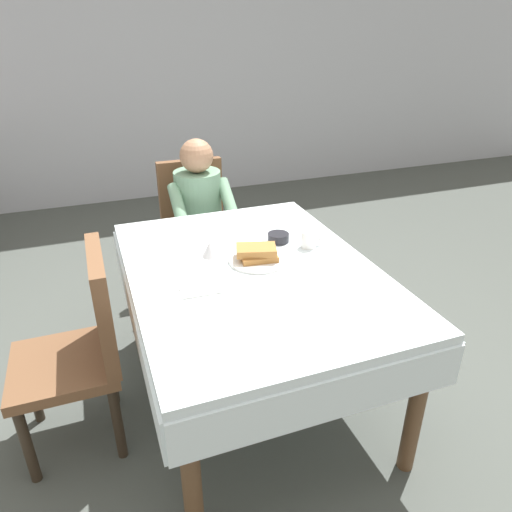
{
  "coord_description": "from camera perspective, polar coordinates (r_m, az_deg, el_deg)",
  "views": [
    {
      "loc": [
        -0.64,
        -1.78,
        1.75
      ],
      "look_at": [
        0.03,
        0.02,
        0.79
      ],
      "focal_mm": 32.73,
      "sensor_mm": 36.0,
      "label": 1
    }
  ],
  "objects": [
    {
      "name": "bowl_butter",
      "position": [
        2.4,
        2.75,
        2.27
      ],
      "size": [
        0.11,
        0.11,
        0.04
      ],
      "primitive_type": "cylinder",
      "color": "black",
      "rests_on": "dining_table_main"
    },
    {
      "name": "fork_left_of_plate",
      "position": [
        2.14,
        -4.35,
        -1.56
      ],
      "size": [
        0.02,
        0.18,
        0.0
      ],
      "primitive_type": "cube",
      "rotation": [
        0.0,
        0.0,
        1.51
      ],
      "color": "silver",
      "rests_on": "dining_table_main"
    },
    {
      "name": "dining_table_main",
      "position": [
        2.19,
        -0.45,
        -3.57
      ],
      "size": [
        1.12,
        1.52,
        0.74
      ],
      "color": "silver",
      "rests_on": "ground"
    },
    {
      "name": "knife_right_of_plate",
      "position": [
        2.26,
        4.91,
        0.01
      ],
      "size": [
        0.03,
        0.2,
        0.0
      ],
      "primitive_type": "cube",
      "rotation": [
        0.0,
        0.0,
        1.64
      ],
      "color": "silver",
      "rests_on": "dining_table_main"
    },
    {
      "name": "chair_diner",
      "position": [
        3.26,
        -7.39,
        4.33
      ],
      "size": [
        0.44,
        0.45,
        0.93
      ],
      "rotation": [
        0.0,
        0.0,
        3.14
      ],
      "color": "brown",
      "rests_on": "ground"
    },
    {
      "name": "cup_coffee",
      "position": [
        2.35,
        6.5,
        2.07
      ],
      "size": [
        0.11,
        0.08,
        0.08
      ],
      "color": "white",
      "rests_on": "dining_table_main"
    },
    {
      "name": "diner_person",
      "position": [
        3.07,
        -6.85,
        5.7
      ],
      "size": [
        0.4,
        0.43,
        1.12
      ],
      "rotation": [
        0.0,
        0.0,
        3.14
      ],
      "color": "gray",
      "rests_on": "ground"
    },
    {
      "name": "back_wall",
      "position": [
        5.23,
        -14.55,
        24.14
      ],
      "size": [
        12.0,
        0.16,
        3.2
      ],
      "primitive_type": "cube",
      "color": "#B2B7C1",
      "rests_on": "ground"
    },
    {
      "name": "ground_plane",
      "position": [
        2.58,
        -0.39,
        -16.17
      ],
      "size": [
        14.0,
        14.0,
        0.0
      ],
      "primitive_type": "plane",
      "color": "#474C47"
    },
    {
      "name": "syrup_pitcher",
      "position": [
        2.25,
        -5.7,
        0.8
      ],
      "size": [
        0.08,
        0.08,
        0.07
      ],
      "color": "silver",
      "rests_on": "dining_table_main"
    },
    {
      "name": "chair_left_side",
      "position": [
        2.16,
        -20.28,
        -9.69
      ],
      "size": [
        0.45,
        0.44,
        0.93
      ],
      "rotation": [
        0.0,
        0.0,
        1.57
      ],
      "color": "brown",
      "rests_on": "ground"
    },
    {
      "name": "plate_breakfast",
      "position": [
        2.21,
        0.22,
        -0.4
      ],
      "size": [
        0.28,
        0.28,
        0.02
      ],
      "primitive_type": "cylinder",
      "color": "white",
      "rests_on": "dining_table_main"
    },
    {
      "name": "spoon_near_edge",
      "position": [
        1.98,
        3.04,
        -4.1
      ],
      "size": [
        0.15,
        0.05,
        0.0
      ],
      "primitive_type": "cube",
      "rotation": [
        0.0,
        0.0,
        0.23
      ],
      "color": "silver",
      "rests_on": "dining_table_main"
    },
    {
      "name": "breakfast_stack",
      "position": [
        2.19,
        0.13,
        0.41
      ],
      "size": [
        0.21,
        0.16,
        0.06
      ],
      "color": "#A36B33",
      "rests_on": "plate_breakfast"
    },
    {
      "name": "napkin_folded",
      "position": [
        1.99,
        -6.82,
        -4.0
      ],
      "size": [
        0.17,
        0.13,
        0.01
      ],
      "primitive_type": "cube",
      "rotation": [
        0.0,
        0.0,
        -0.03
      ],
      "color": "white",
      "rests_on": "dining_table_main"
    }
  ]
}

